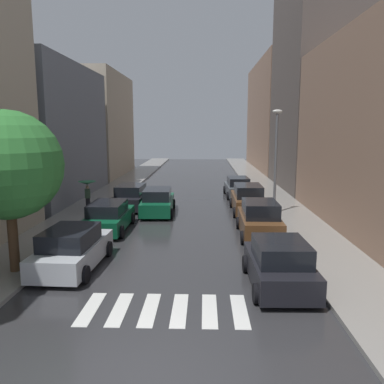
% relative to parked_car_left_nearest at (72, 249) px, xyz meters
% --- Properties ---
extents(ground_plane, '(28.00, 72.00, 0.04)m').
position_rel_parked_car_left_nearest_xyz_m(ground_plane, '(3.92, 17.30, -0.79)').
color(ground_plane, '#2C2C2E').
extents(sidewalk_left, '(3.00, 72.00, 0.15)m').
position_rel_parked_car_left_nearest_xyz_m(sidewalk_left, '(-2.58, 17.30, -0.69)').
color(sidewalk_left, gray).
rests_on(sidewalk_left, ground).
extents(sidewalk_right, '(3.00, 72.00, 0.15)m').
position_rel_parked_car_left_nearest_xyz_m(sidewalk_right, '(10.42, 17.30, -0.69)').
color(sidewalk_right, gray).
rests_on(sidewalk_right, ground).
extents(crosswalk_stripes, '(4.95, 2.20, 0.01)m').
position_rel_parked_car_left_nearest_xyz_m(crosswalk_stripes, '(3.92, -3.36, -0.76)').
color(crosswalk_stripes, silver).
rests_on(crosswalk_stripes, ground).
extents(building_left_mid, '(6.00, 13.70, 10.07)m').
position_rel_parked_car_left_nearest_xyz_m(building_left_mid, '(-7.08, 15.02, 4.26)').
color(building_left_mid, slate).
rests_on(building_left_mid, ground).
extents(building_left_far, '(6.00, 13.38, 11.32)m').
position_rel_parked_car_left_nearest_xyz_m(building_left_far, '(-7.08, 29.34, 4.89)').
color(building_left_far, '#B2A38C').
rests_on(building_left_far, ground).
extents(building_right_mid, '(6.00, 12.14, 24.14)m').
position_rel_parked_car_left_nearest_xyz_m(building_right_mid, '(14.92, 20.83, 11.30)').
color(building_right_mid, '#564C47').
rests_on(building_right_mid, ground).
extents(building_right_far, '(6.00, 21.24, 13.82)m').
position_rel_parked_car_left_nearest_xyz_m(building_right_far, '(14.92, 38.08, 6.14)').
color(building_right_far, '#8C6B56').
rests_on(building_right_far, ground).
extents(parked_car_left_nearest, '(2.27, 4.51, 1.64)m').
position_rel_parked_car_left_nearest_xyz_m(parked_car_left_nearest, '(0.00, 0.00, 0.00)').
color(parked_car_left_nearest, '#B2B7BF').
rests_on(parked_car_left_nearest, ground).
extents(parked_car_left_second, '(2.14, 4.56, 1.55)m').
position_rel_parked_car_left_nearest_xyz_m(parked_car_left_second, '(0.02, 5.63, -0.04)').
color(parked_car_left_second, '#0C4C2D').
rests_on(parked_car_left_second, ground).
extents(parked_car_left_third, '(2.25, 4.48, 1.63)m').
position_rel_parked_car_left_nearest_xyz_m(parked_car_left_third, '(0.15, 11.38, -0.00)').
color(parked_car_left_third, black).
rests_on(parked_car_left_third, ground).
extents(parked_car_right_nearest, '(2.21, 4.04, 1.67)m').
position_rel_parked_car_left_nearest_xyz_m(parked_car_right_nearest, '(7.67, -1.53, 0.01)').
color(parked_car_right_nearest, black).
rests_on(parked_car_right_nearest, ground).
extents(parked_car_right_second, '(2.12, 4.33, 1.82)m').
position_rel_parked_car_left_nearest_xyz_m(parked_car_right_second, '(7.87, 4.74, 0.07)').
color(parked_car_right_second, brown).
rests_on(parked_car_right_second, ground).
extents(parked_car_right_third, '(2.08, 4.68, 1.83)m').
position_rel_parked_car_left_nearest_xyz_m(parked_car_right_third, '(7.90, 10.31, 0.08)').
color(parked_car_right_third, brown).
rests_on(parked_car_right_third, ground).
extents(parked_car_right_fourth, '(2.13, 4.34, 1.58)m').
position_rel_parked_car_left_nearest_xyz_m(parked_car_right_fourth, '(7.75, 16.09, -0.03)').
color(parked_car_right_fourth, '#474C51').
rests_on(parked_car_right_fourth, ground).
extents(car_midroad, '(2.18, 4.60, 1.63)m').
position_rel_parked_car_left_nearest_xyz_m(car_midroad, '(2.13, 9.78, -0.01)').
color(car_midroad, '#0C4C2D').
rests_on(car_midroad, ground).
extents(pedestrian_near_tree, '(1.14, 1.14, 1.83)m').
position_rel_parked_car_left_nearest_xyz_m(pedestrian_near_tree, '(-2.50, 10.30, 0.78)').
color(pedestrian_near_tree, black).
rests_on(pedestrian_near_tree, sidewalk_left).
extents(street_tree_left, '(3.91, 3.91, 5.90)m').
position_rel_parked_car_left_nearest_xyz_m(street_tree_left, '(-1.94, -0.68, 3.31)').
color(street_tree_left, '#513823').
rests_on(street_tree_left, sidewalk_left).
extents(lamp_post_right, '(0.60, 0.28, 6.35)m').
position_rel_parked_car_left_nearest_xyz_m(lamp_post_right, '(9.47, 9.61, 3.08)').
color(lamp_post_right, '#595B60').
rests_on(lamp_post_right, sidewalk_right).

